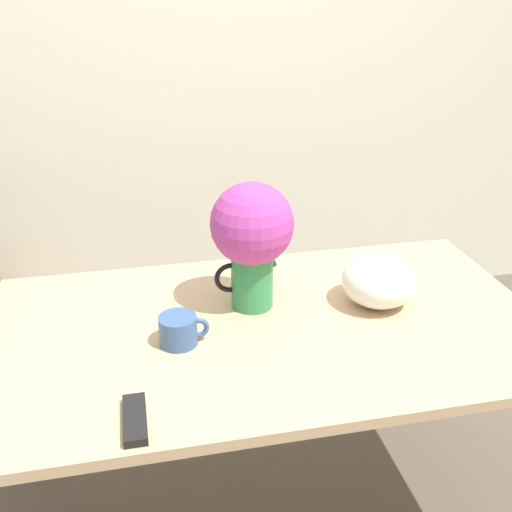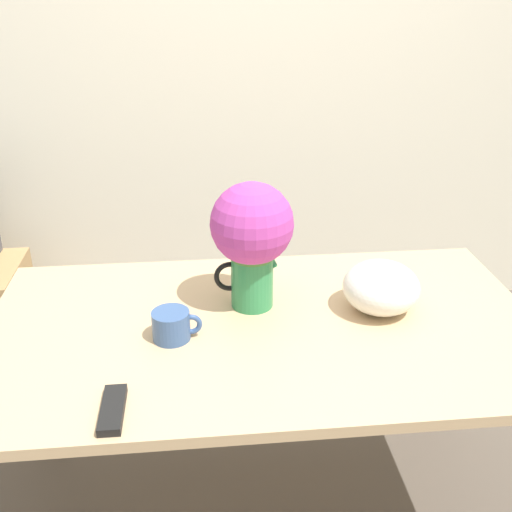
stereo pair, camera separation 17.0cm
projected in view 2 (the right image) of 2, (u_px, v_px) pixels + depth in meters
wall_back at (258, 50)px, 2.70m from camera, size 8.00×0.05×2.60m
table at (264, 350)px, 1.71m from camera, size 1.55×0.87×0.73m
flower_vase at (252, 235)px, 1.67m from camera, size 0.24×0.24×0.38m
coffee_mug at (172, 325)px, 1.59m from camera, size 0.13×0.10×0.08m
white_bowl at (381, 287)px, 1.71m from camera, size 0.22×0.22×0.15m
remote_control at (113, 410)px, 1.33m from camera, size 0.05×0.16×0.02m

